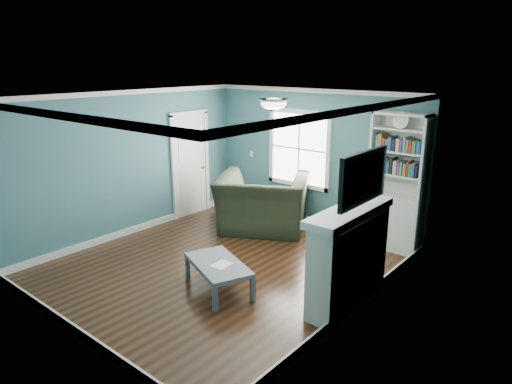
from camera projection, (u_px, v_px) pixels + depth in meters
The scene contains 13 objects.
floor at pixel (223, 264), 7.17m from camera, with size 5.00×5.00×0.00m, color black.
room_walls at pixel (221, 166), 6.74m from camera, with size 5.00×5.00×5.00m.
trim at pixel (221, 189), 6.83m from camera, with size 4.50×5.00×2.60m.
window at pixel (299, 149), 8.80m from camera, with size 1.40×0.06×1.50m.
bookshelf at pixel (395, 196), 7.53m from camera, with size 0.90×0.35×2.31m.
fireplace at pixel (349, 258), 5.87m from camera, with size 0.44×1.58×1.30m.
tv at pixel (363, 178), 5.50m from camera, with size 0.06×1.10×0.65m, color black.
door at pixel (190, 163), 9.28m from camera, with size 0.12×0.98×2.17m.
ceiling_fixture at pixel (274, 103), 5.99m from camera, with size 0.38×0.38×0.15m.
light_switch at pixel (252, 154), 9.60m from camera, with size 0.08×0.01×0.12m, color white.
recliner at pixel (263, 194), 8.46m from camera, with size 1.61×1.04×1.40m, color black.
coffee_table at pixel (218, 266), 6.31m from camera, with size 1.24×0.97×0.40m.
paper_sheet at pixel (222, 264), 6.24m from camera, with size 0.21×0.27×0.00m, color white.
Camera 1 is at (4.60, -4.73, 3.08)m, focal length 32.00 mm.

